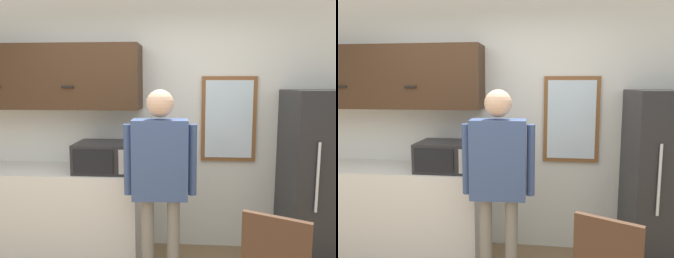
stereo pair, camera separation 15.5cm
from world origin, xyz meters
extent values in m
cube|color=silver|center=(0.00, 1.76, 1.35)|extent=(6.00, 0.06, 2.70)
cube|color=silver|center=(-1.16, 1.44, 0.46)|extent=(2.09, 0.58, 0.92)
cube|color=#3D2819|center=(-1.16, 1.56, 1.84)|extent=(2.09, 0.35, 0.64)
cube|color=black|center=(-0.79, 1.37, 1.75)|extent=(0.12, 0.01, 0.01)
cube|color=#232326|center=(-0.46, 1.39, 1.07)|extent=(0.54, 0.42, 0.29)
cube|color=black|center=(-0.50, 1.18, 1.07)|extent=(0.38, 0.01, 0.22)
cube|color=#B2B2B2|center=(-0.23, 1.18, 1.07)|extent=(0.08, 0.01, 0.23)
cylinder|color=gray|center=(0.03, 0.95, 0.41)|extent=(0.11, 0.11, 0.81)
cylinder|color=gray|center=(0.25, 0.96, 0.41)|extent=(0.11, 0.11, 0.81)
cube|color=#384C7A|center=(0.14, 0.96, 1.15)|extent=(0.47, 0.24, 0.67)
sphere|color=#D8AD8C|center=(0.14, 0.96, 1.62)|extent=(0.23, 0.23, 0.23)
cylinder|color=#384C7A|center=(-0.13, 0.95, 1.15)|extent=(0.07, 0.07, 0.60)
cylinder|color=#384C7A|center=(0.41, 0.97, 1.15)|extent=(0.07, 0.07, 0.60)
cube|color=#232326|center=(1.66, 1.38, 0.86)|extent=(0.73, 0.68, 1.72)
cylinder|color=silver|center=(1.46, 1.02, 1.00)|extent=(0.02, 0.02, 0.60)
cube|color=brown|center=(0.79, 1.72, 1.41)|extent=(0.57, 0.04, 0.89)
cube|color=silver|center=(0.79, 1.70, 1.41)|extent=(0.49, 0.01, 0.81)
camera|label=1|loc=(0.39, -1.72, 1.78)|focal=35.00mm
camera|label=2|loc=(0.54, -1.70, 1.78)|focal=35.00mm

